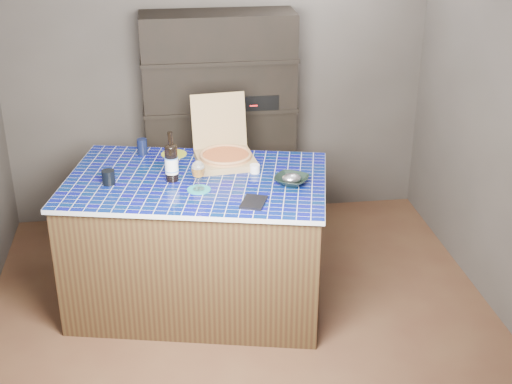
{
  "coord_description": "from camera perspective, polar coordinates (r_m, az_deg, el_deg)",
  "views": [
    {
      "loc": [
        -0.47,
        -3.97,
        2.85
      ],
      "look_at": [
        0.09,
        0.0,
        0.98
      ],
      "focal_mm": 50.0,
      "sensor_mm": 36.0,
      "label": 1
    }
  ],
  "objects": [
    {
      "name": "green_trivet",
      "position": [
        5.15,
        -6.58,
        3.03
      ],
      "size": [
        0.18,
        0.18,
        0.01
      ],
      "primitive_type": "cylinder",
      "color": "#A7B326",
      "rests_on": "kitchen_island"
    },
    {
      "name": "room",
      "position": [
        4.31,
        -1.12,
        3.15
      ],
      "size": [
        3.5,
        3.5,
        3.5
      ],
      "color": "brown",
      "rests_on": "ground"
    },
    {
      "name": "wine_glass",
      "position": [
        4.51,
        -4.65,
        1.76
      ],
      "size": [
        0.09,
        0.09,
        0.2
      ],
      "color": "white",
      "rests_on": "teal_trivet"
    },
    {
      "name": "foil_contents",
      "position": [
        4.63,
        2.86,
        1.11
      ],
      "size": [
        0.13,
        0.11,
        0.06
      ],
      "primitive_type": "ellipsoid",
      "color": "#B4B4C0",
      "rests_on": "bowl"
    },
    {
      "name": "mead_bottle",
      "position": [
        4.67,
        -6.79,
        2.42
      ],
      "size": [
        0.09,
        0.09,
        0.34
      ],
      "color": "black",
      "rests_on": "kitchen_island"
    },
    {
      "name": "tumbler",
      "position": [
        4.72,
        -11.72,
        1.16
      ],
      "size": [
        0.09,
        0.09,
        0.1
      ],
      "primitive_type": "cylinder",
      "color": "black",
      "rests_on": "kitchen_island"
    },
    {
      "name": "shelving_unit",
      "position": [
        5.85,
        -2.85,
        5.52
      ],
      "size": [
        1.2,
        0.41,
        1.8
      ],
      "color": "black",
      "rests_on": "floor"
    },
    {
      "name": "white_jar",
      "position": [
        4.8,
        -0.09,
        1.88
      ],
      "size": [
        0.07,
        0.07,
        0.06
      ],
      "primitive_type": "cylinder",
      "color": "white",
      "rests_on": "kitchen_island"
    },
    {
      "name": "teal_trivet",
      "position": [
        4.57,
        -4.59,
        0.19
      ],
      "size": [
        0.15,
        0.15,
        0.01
      ],
      "primitive_type": "cylinder",
      "color": "teal",
      "rests_on": "kitchen_island"
    },
    {
      "name": "kitchen_island",
      "position": [
        4.94,
        -4.64,
        -3.92
      ],
      "size": [
        1.91,
        1.44,
        0.94
      ],
      "rotation": [
        0.0,
        0.0,
        -0.23
      ],
      "color": "#47351C",
      "rests_on": "floor"
    },
    {
      "name": "pizza_box",
      "position": [
        4.97,
        -2.5,
        3.07
      ],
      "size": [
        0.43,
        0.51,
        0.43
      ],
      "rotation": [
        0.0,
        0.0,
        0.1
      ],
      "color": "#A58555",
      "rests_on": "kitchen_island"
    },
    {
      "name": "bowl",
      "position": [
        4.64,
        2.85,
        0.96
      ],
      "size": [
        0.3,
        0.3,
        0.05
      ],
      "primitive_type": "imported",
      "rotation": [
        0.0,
        0.0,
        -0.54
      ],
      "color": "black",
      "rests_on": "kitchen_island"
    },
    {
      "name": "navy_cup",
      "position": [
        5.17,
        -9.09,
        3.61
      ],
      "size": [
        0.07,
        0.07,
        0.11
      ],
      "primitive_type": "cylinder",
      "color": "black",
      "rests_on": "kitchen_island"
    },
    {
      "name": "dvd_case",
      "position": [
        4.38,
        -0.18,
        -0.81
      ],
      "size": [
        0.2,
        0.23,
        0.02
      ],
      "primitive_type": "cube",
      "rotation": [
        0.0,
        0.0,
        -0.37
      ],
      "color": "black",
      "rests_on": "kitchen_island"
    }
  ]
}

